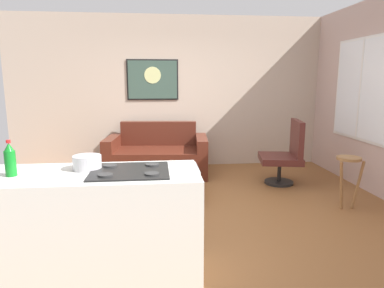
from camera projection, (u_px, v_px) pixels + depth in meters
name	position (u px, v px, depth m)	size (l,w,h in m)	color
ground	(199.00, 213.00, 4.34)	(6.40, 6.40, 0.04)	brown
back_wall	(183.00, 93.00, 6.44)	(6.40, 0.05, 2.80)	#BCA794
couch	(157.00, 157.00, 6.00)	(1.80, 1.09, 0.89)	#4E2015
coffee_table	(159.00, 170.00, 4.72)	(1.08, 0.61, 0.45)	silver
armchair	(286.00, 154.00, 5.41)	(0.73, 0.75, 1.02)	black
bar_stool	(348.00, 170.00, 4.37)	(0.35, 0.34, 0.68)	olive
kitchen_counter	(94.00, 229.00, 2.73)	(1.68, 0.68, 0.96)	silver
soda_bottle	(10.00, 160.00, 2.53)	(0.08, 0.08, 0.27)	#127920
mixing_bowl	(87.00, 163.00, 2.73)	(0.22, 0.22, 0.11)	silver
wall_painting	(153.00, 80.00, 6.30)	(0.94, 0.03, 0.74)	black
window	(361.00, 89.00, 5.20)	(0.03, 1.39, 1.55)	silver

